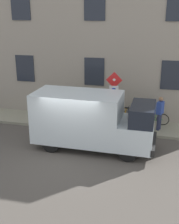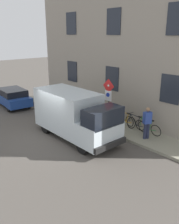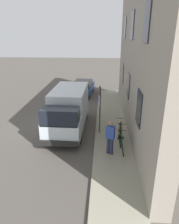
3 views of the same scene
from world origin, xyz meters
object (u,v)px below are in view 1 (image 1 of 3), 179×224
(sign_post_stacked, at_px, (114,93))
(delivery_van, at_px, (91,119))
(bicycle_green, at_px, (152,118))
(bicycle_black, at_px, (137,117))
(bicycle_orange, at_px, (122,115))
(pedestrian, at_px, (160,112))

(sign_post_stacked, relative_size, delivery_van, 0.53)
(bicycle_green, xyz_separation_m, bicycle_black, (0.00, 0.82, 0.00))
(bicycle_orange, relative_size, pedestrian, 1.00)
(bicycle_orange, bearing_deg, pedestrian, 168.86)
(sign_post_stacked, distance_m, delivery_van, 2.15)
(bicycle_green, relative_size, bicycle_black, 1.00)
(sign_post_stacked, xyz_separation_m, bicycle_orange, (1.20, -0.27, -1.54))
(sign_post_stacked, relative_size, pedestrian, 1.65)
(delivery_van, xyz_separation_m, bicycle_black, (3.11, -1.77, -0.82))
(bicycle_green, bearing_deg, sign_post_stacked, 33.54)
(sign_post_stacked, height_order, bicycle_green, sign_post_stacked)
(sign_post_stacked, bearing_deg, delivery_van, 160.36)
(bicycle_green, bearing_deg, bicycle_black, 1.18)
(delivery_van, relative_size, bicycle_black, 3.13)
(delivery_van, xyz_separation_m, bicycle_orange, (3.11, -0.95, -0.82))
(delivery_van, distance_m, bicycle_black, 3.68)
(bicycle_black, bearing_deg, pedestrian, 159.19)
(delivery_van, bearing_deg, sign_post_stacked, 71.39)
(sign_post_stacked, relative_size, bicycle_black, 1.66)
(bicycle_black, bearing_deg, delivery_van, 67.64)
(bicycle_black, distance_m, pedestrian, 1.43)
(sign_post_stacked, xyz_separation_m, bicycle_black, (1.21, -1.09, -1.54))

